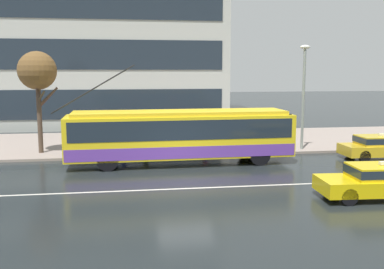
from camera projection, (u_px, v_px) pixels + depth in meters
The scene contains 12 objects.
ground_plane at pixel (186, 181), 19.01m from camera, with size 160.00×160.00×0.00m, color #202628.
sidewalk_slab at pixel (165, 142), 29.07m from camera, with size 80.00×10.00×0.14m, color gray.
lane_centre_line at pixel (190, 188), 17.83m from camera, with size 72.00×0.14×0.01m, color silver.
trolleybus at pixel (181, 134), 22.44m from camera, with size 12.02×2.78×5.03m.
taxi_ahead_of_bus at pixel (382, 146), 23.81m from camera, with size 4.58×1.83×1.39m.
taxi_oncoming_far at pixel (379, 180), 16.38m from camera, with size 4.47×1.97×1.39m.
pedestrian_at_shelter at pixel (206, 122), 26.81m from camera, with size 0.99×0.99×1.87m.
pedestrian_approaching_curb at pixel (123, 136), 24.76m from camera, with size 0.49×0.49×1.64m.
pedestrian_walking_past at pixel (104, 126), 23.93m from camera, with size 1.55×1.55×1.96m.
pedestrian_waiting_by_pole at pixel (144, 126), 25.07m from camera, with size 1.29×1.29×1.91m.
street_lamp at pixel (304, 88), 25.51m from camera, with size 0.60×0.32×6.06m.
street_tree_bare at pixel (37, 72), 24.26m from camera, with size 2.16×2.13×5.67m.
Camera 1 is at (-2.49, -18.36, 4.71)m, focal length 41.18 mm.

